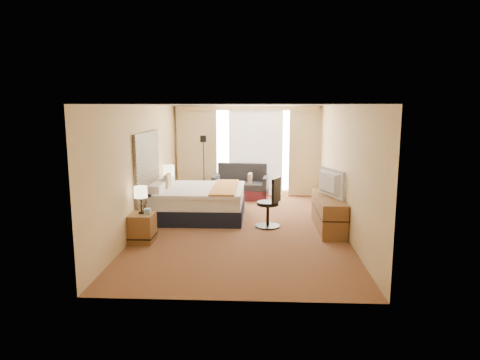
{
  "coord_description": "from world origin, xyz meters",
  "views": [
    {
      "loc": [
        0.38,
        -8.86,
        2.57
      ],
      "look_at": [
        -0.06,
        0.4,
        0.97
      ],
      "focal_mm": 32.0,
      "sensor_mm": 36.0,
      "label": 1
    }
  ],
  "objects_px": {
    "bed": "(198,202)",
    "lamp_right": "(169,171)",
    "floor_lamp": "(204,154)",
    "media_dresser": "(328,213)",
    "loveseat": "(241,187)",
    "lamp_left": "(141,193)",
    "nightstand_right": "(170,200)",
    "desk_chair": "(270,205)",
    "nightstand_left": "(142,228)",
    "television": "(327,183)"
  },
  "relations": [
    {
      "from": "media_dresser",
      "to": "bed",
      "type": "bearing_deg",
      "value": 163.62
    },
    {
      "from": "lamp_left",
      "to": "floor_lamp",
      "type": "bearing_deg",
      "value": 80.19
    },
    {
      "from": "bed",
      "to": "lamp_right",
      "type": "relative_size",
      "value": 3.57
    },
    {
      "from": "bed",
      "to": "lamp_left",
      "type": "relative_size",
      "value": 3.95
    },
    {
      "from": "media_dresser",
      "to": "lamp_left",
      "type": "xyz_separation_m",
      "value": [
        -3.71,
        -1.01,
        0.61
      ]
    },
    {
      "from": "media_dresser",
      "to": "desk_chair",
      "type": "relative_size",
      "value": 1.66
    },
    {
      "from": "desk_chair",
      "to": "lamp_left",
      "type": "distance_m",
      "value": 2.76
    },
    {
      "from": "floor_lamp",
      "to": "nightstand_left",
      "type": "bearing_deg",
      "value": -99.56
    },
    {
      "from": "lamp_right",
      "to": "television",
      "type": "relative_size",
      "value": 0.58
    },
    {
      "from": "lamp_left",
      "to": "lamp_right",
      "type": "bearing_deg",
      "value": 89.97
    },
    {
      "from": "nightstand_right",
      "to": "desk_chair",
      "type": "bearing_deg",
      "value": -29.07
    },
    {
      "from": "desk_chair",
      "to": "nightstand_right",
      "type": "bearing_deg",
      "value": 173.95
    },
    {
      "from": "loveseat",
      "to": "lamp_left",
      "type": "bearing_deg",
      "value": -107.03
    },
    {
      "from": "floor_lamp",
      "to": "television",
      "type": "xyz_separation_m",
      "value": [
        2.98,
        -2.92,
        -0.26
      ]
    },
    {
      "from": "media_dresser",
      "to": "loveseat",
      "type": "xyz_separation_m",
      "value": [
        -1.99,
        3.04,
        -0.03
      ]
    },
    {
      "from": "lamp_left",
      "to": "bed",
      "type": "bearing_deg",
      "value": 66.23
    },
    {
      "from": "bed",
      "to": "floor_lamp",
      "type": "bearing_deg",
      "value": 93.76
    },
    {
      "from": "media_dresser",
      "to": "floor_lamp",
      "type": "distance_m",
      "value": 4.32
    },
    {
      "from": "nightstand_right",
      "to": "lamp_right",
      "type": "distance_m",
      "value": 0.73
    },
    {
      "from": "nightstand_left",
      "to": "lamp_right",
      "type": "bearing_deg",
      "value": 90.24
    },
    {
      "from": "lamp_right",
      "to": "nightstand_right",
      "type": "bearing_deg",
      "value": -77.28
    },
    {
      "from": "loveseat",
      "to": "nightstand_right",
      "type": "bearing_deg",
      "value": -131.06
    },
    {
      "from": "bed",
      "to": "lamp_left",
      "type": "xyz_separation_m",
      "value": [
        -0.82,
        -1.86,
        0.59
      ]
    },
    {
      "from": "lamp_right",
      "to": "floor_lamp",
      "type": "bearing_deg",
      "value": 64.66
    },
    {
      "from": "bed",
      "to": "floor_lamp",
      "type": "relative_size",
      "value": 1.17
    },
    {
      "from": "media_dresser",
      "to": "lamp_left",
      "type": "height_order",
      "value": "lamp_left"
    },
    {
      "from": "nightstand_left",
      "to": "television",
      "type": "bearing_deg",
      "value": 16.29
    },
    {
      "from": "nightstand_left",
      "to": "media_dresser",
      "type": "relative_size",
      "value": 0.31
    },
    {
      "from": "television",
      "to": "lamp_left",
      "type": "bearing_deg",
      "value": 86.16
    },
    {
      "from": "television",
      "to": "floor_lamp",
      "type": "bearing_deg",
      "value": 25.97
    },
    {
      "from": "nightstand_right",
      "to": "lamp_left",
      "type": "bearing_deg",
      "value": -90.28
    },
    {
      "from": "desk_chair",
      "to": "floor_lamp",
      "type": "bearing_deg",
      "value": 145.19
    },
    {
      "from": "desk_chair",
      "to": "bed",
      "type": "bearing_deg",
      "value": 178.05
    },
    {
      "from": "desk_chair",
      "to": "lamp_right",
      "type": "relative_size",
      "value": 1.86
    },
    {
      "from": "media_dresser",
      "to": "television",
      "type": "xyz_separation_m",
      "value": [
        -0.05,
        0.02,
        0.64
      ]
    },
    {
      "from": "nightstand_left",
      "to": "floor_lamp",
      "type": "height_order",
      "value": "floor_lamp"
    },
    {
      "from": "bed",
      "to": "lamp_right",
      "type": "bearing_deg",
      "value": 141.69
    },
    {
      "from": "bed",
      "to": "floor_lamp",
      "type": "xyz_separation_m",
      "value": [
        -0.14,
        2.09,
        0.88
      ]
    },
    {
      "from": "desk_chair",
      "to": "loveseat",
      "type": "bearing_deg",
      "value": 127.39
    },
    {
      "from": "bed",
      "to": "lamp_left",
      "type": "height_order",
      "value": "lamp_left"
    },
    {
      "from": "nightstand_left",
      "to": "loveseat",
      "type": "relative_size",
      "value": 0.34
    },
    {
      "from": "bed",
      "to": "media_dresser",
      "type": "bearing_deg",
      "value": -16.38
    },
    {
      "from": "loveseat",
      "to": "desk_chair",
      "type": "relative_size",
      "value": 1.48
    },
    {
      "from": "bed",
      "to": "loveseat",
      "type": "xyz_separation_m",
      "value": [
        0.9,
        2.19,
        -0.05
      ]
    },
    {
      "from": "nightstand_right",
      "to": "desk_chair",
      "type": "height_order",
      "value": "desk_chair"
    },
    {
      "from": "bed",
      "to": "television",
      "type": "xyz_separation_m",
      "value": [
        2.84,
        -0.83,
        0.62
      ]
    },
    {
      "from": "nightstand_left",
      "to": "desk_chair",
      "type": "bearing_deg",
      "value": 24.45
    },
    {
      "from": "nightstand_left",
      "to": "lamp_left",
      "type": "bearing_deg",
      "value": 109.01
    },
    {
      "from": "nightstand_left",
      "to": "bed",
      "type": "xyz_separation_m",
      "value": [
        0.81,
        1.9,
        0.1
      ]
    },
    {
      "from": "media_dresser",
      "to": "loveseat",
      "type": "bearing_deg",
      "value": 123.13
    }
  ]
}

